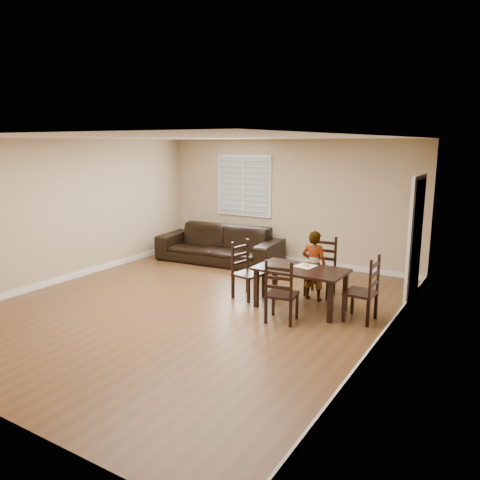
% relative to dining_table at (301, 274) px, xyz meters
% --- Properties ---
extents(ground, '(7.00, 7.00, 0.00)m').
position_rel_dining_table_xyz_m(ground, '(-1.53, -0.83, -0.58)').
color(ground, brown).
rests_on(ground, ground).
extents(room, '(6.04, 7.04, 2.72)m').
position_rel_dining_table_xyz_m(room, '(-1.49, -0.65, 1.23)').
color(room, tan).
rests_on(room, ground).
extents(dining_table, '(1.44, 0.82, 0.67)m').
position_rel_dining_table_xyz_m(dining_table, '(0.00, 0.00, 0.00)').
color(dining_table, black).
rests_on(dining_table, ground).
extents(chair_near, '(0.48, 0.45, 1.03)m').
position_rel_dining_table_xyz_m(chair_near, '(0.01, 0.93, -0.11)').
color(chair_near, black).
rests_on(chair_near, ground).
extents(chair_far, '(0.50, 0.47, 0.97)m').
position_rel_dining_table_xyz_m(chair_far, '(0.01, -0.77, -0.14)').
color(chair_far, black).
rests_on(chair_far, ground).
extents(chair_left, '(0.49, 0.51, 0.98)m').
position_rel_dining_table_xyz_m(chair_left, '(-1.10, 0.04, -0.13)').
color(chair_left, black).
rests_on(chair_left, ground).
extents(chair_right, '(0.43, 0.46, 1.00)m').
position_rel_dining_table_xyz_m(chair_right, '(1.10, -0.02, -0.12)').
color(chair_right, black).
rests_on(chair_right, ground).
extents(child, '(0.44, 0.29, 1.19)m').
position_rel_dining_table_xyz_m(child, '(0.01, 0.52, 0.02)').
color(child, gray).
rests_on(child, ground).
extents(napkin, '(0.34, 0.34, 0.00)m').
position_rel_dining_table_xyz_m(napkin, '(0.00, 0.16, 0.09)').
color(napkin, beige).
rests_on(napkin, dining_table).
extents(donut, '(0.11, 0.11, 0.04)m').
position_rel_dining_table_xyz_m(donut, '(0.02, 0.16, 0.12)').
color(donut, gold).
rests_on(donut, napkin).
extents(sofa, '(2.84, 1.31, 0.81)m').
position_rel_dining_table_xyz_m(sofa, '(-2.77, 1.81, -0.17)').
color(sofa, black).
rests_on(sofa, ground).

